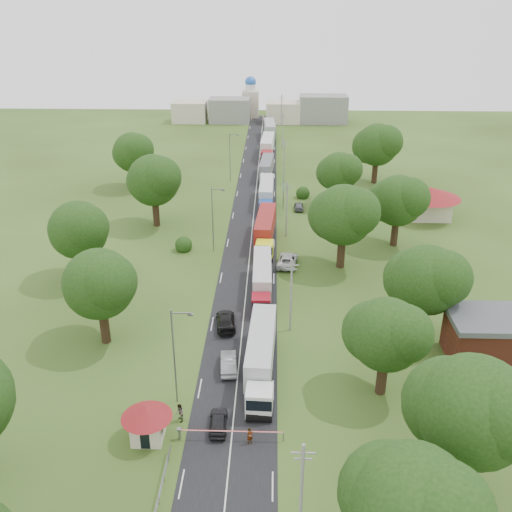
{
  "coord_description": "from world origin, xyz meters",
  "views": [
    {
      "loc": [
        3.33,
        -63.1,
        35.19
      ],
      "look_at": [
        1.15,
        6.77,
        3.0
      ],
      "focal_mm": 40.0,
      "sensor_mm": 36.0,
      "label": 1
    }
  ],
  "objects_px": {
    "guard_booth": "(147,419)",
    "truck_0": "(261,355)",
    "boom_barrier": "(215,432)",
    "car_lane_mid": "(229,363)",
    "car_lane_front": "(218,422)",
    "info_sign": "(283,191)",
    "pedestrian_near": "(250,436)"
  },
  "relations": [
    {
      "from": "guard_booth",
      "to": "truck_0",
      "type": "bearing_deg",
      "value": 45.72
    },
    {
      "from": "boom_barrier",
      "to": "car_lane_mid",
      "type": "relative_size",
      "value": 2.02
    },
    {
      "from": "car_lane_mid",
      "to": "car_lane_front",
      "type": "bearing_deg",
      "value": 83.24
    },
    {
      "from": "boom_barrier",
      "to": "info_sign",
      "type": "xyz_separation_m",
      "value": [
        6.56,
        60.0,
        2.11
      ]
    },
    {
      "from": "boom_barrier",
      "to": "truck_0",
      "type": "bearing_deg",
      "value": 69.33
    },
    {
      "from": "boom_barrier",
      "to": "car_lane_front",
      "type": "bearing_deg",
      "value": 86.27
    },
    {
      "from": "pedestrian_near",
      "to": "car_lane_front",
      "type": "bearing_deg",
      "value": 119.21
    },
    {
      "from": "guard_booth",
      "to": "car_lane_front",
      "type": "distance_m",
      "value": 6.31
    },
    {
      "from": "truck_0",
      "to": "car_lane_mid",
      "type": "height_order",
      "value": "truck_0"
    },
    {
      "from": "pedestrian_near",
      "to": "boom_barrier",
      "type": "bearing_deg",
      "value": 145.13
    },
    {
      "from": "boom_barrier",
      "to": "pedestrian_near",
      "type": "relative_size",
      "value": 5.86
    },
    {
      "from": "car_lane_front",
      "to": "pedestrian_near",
      "type": "distance_m",
      "value": 3.44
    },
    {
      "from": "car_lane_front",
      "to": "pedestrian_near",
      "type": "xyz_separation_m",
      "value": [
        2.89,
        -1.85,
        0.11
      ]
    },
    {
      "from": "truck_0",
      "to": "car_lane_mid",
      "type": "distance_m",
      "value": 3.65
    },
    {
      "from": "boom_barrier",
      "to": "guard_booth",
      "type": "xyz_separation_m",
      "value": [
        -5.84,
        -0.0,
        1.27
      ]
    },
    {
      "from": "truck_0",
      "to": "info_sign",
      "type": "bearing_deg",
      "value": 86.73
    },
    {
      "from": "info_sign",
      "to": "car_lane_mid",
      "type": "bearing_deg",
      "value": -97.11
    },
    {
      "from": "boom_barrier",
      "to": "car_lane_front",
      "type": "distance_m",
      "value": 1.52
    },
    {
      "from": "guard_booth",
      "to": "car_lane_front",
      "type": "xyz_separation_m",
      "value": [
        5.94,
        1.5,
        -1.49
      ]
    },
    {
      "from": "guard_booth",
      "to": "pedestrian_near",
      "type": "distance_m",
      "value": 8.94
    },
    {
      "from": "boom_barrier",
      "to": "car_lane_mid",
      "type": "height_order",
      "value": "car_lane_mid"
    },
    {
      "from": "truck_0",
      "to": "car_lane_front",
      "type": "height_order",
      "value": "truck_0"
    },
    {
      "from": "boom_barrier",
      "to": "info_sign",
      "type": "relative_size",
      "value": 2.25
    },
    {
      "from": "boom_barrier",
      "to": "info_sign",
      "type": "bearing_deg",
      "value": 83.76
    },
    {
      "from": "truck_0",
      "to": "pedestrian_near",
      "type": "relative_size",
      "value": 9.39
    },
    {
      "from": "car_lane_front",
      "to": "info_sign",
      "type": "bearing_deg",
      "value": -98.29
    },
    {
      "from": "guard_booth",
      "to": "truck_0",
      "type": "relative_size",
      "value": 0.3
    },
    {
      "from": "boom_barrier",
      "to": "pedestrian_near",
      "type": "height_order",
      "value": "pedestrian_near"
    },
    {
      "from": "pedestrian_near",
      "to": "info_sign",
      "type": "bearing_deg",
      "value": 58.51
    },
    {
      "from": "car_lane_front",
      "to": "car_lane_mid",
      "type": "distance_m",
      "value": 8.79
    },
    {
      "from": "info_sign",
      "to": "pedestrian_near",
      "type": "bearing_deg",
      "value": -93.38
    },
    {
      "from": "truck_0",
      "to": "pedestrian_near",
      "type": "height_order",
      "value": "truck_0"
    }
  ]
}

